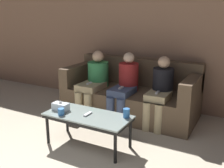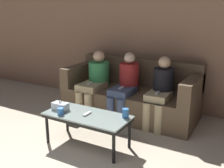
{
  "view_description": "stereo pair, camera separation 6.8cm",
  "coord_description": "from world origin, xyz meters",
  "px_view_note": "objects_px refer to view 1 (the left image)",
  "views": [
    {
      "loc": [
        1.74,
        -0.84,
        1.71
      ],
      "look_at": [
        0.0,
        2.38,
        0.69
      ],
      "focal_mm": 42.0,
      "sensor_mm": 36.0,
      "label": 1
    },
    {
      "loc": [
        1.8,
        -0.8,
        1.71
      ],
      "look_at": [
        0.0,
        2.38,
        0.69
      ],
      "focal_mm": 42.0,
      "sensor_mm": 36.0,
      "label": 2
    }
  ],
  "objects_px": {
    "seated_person_left_end": "(95,80)",
    "seated_person_mid_right": "(160,89)",
    "tissue_box": "(61,107)",
    "game_remote": "(88,114)",
    "seated_person_mid_left": "(125,84)",
    "cup_near_left": "(126,113)",
    "coffee_table": "(88,118)",
    "cup_near_right": "(61,112)",
    "couch": "(131,95)"
  },
  "relations": [
    {
      "from": "seated_person_left_end",
      "to": "seated_person_mid_right",
      "type": "height_order",
      "value": "seated_person_left_end"
    },
    {
      "from": "tissue_box",
      "to": "seated_person_mid_right",
      "type": "distance_m",
      "value": 1.51
    },
    {
      "from": "game_remote",
      "to": "seated_person_mid_left",
      "type": "bearing_deg",
      "value": 89.14
    },
    {
      "from": "cup_near_left",
      "to": "tissue_box",
      "type": "distance_m",
      "value": 0.9
    },
    {
      "from": "tissue_box",
      "to": "game_remote",
      "type": "bearing_deg",
      "value": 5.36
    },
    {
      "from": "coffee_table",
      "to": "seated_person_mid_left",
      "type": "xyz_separation_m",
      "value": [
        0.02,
        1.07,
        0.19
      ]
    },
    {
      "from": "cup_near_right",
      "to": "game_remote",
      "type": "height_order",
      "value": "cup_near_right"
    },
    {
      "from": "game_remote",
      "to": "seated_person_mid_right",
      "type": "bearing_deg",
      "value": 60.97
    },
    {
      "from": "cup_near_right",
      "to": "seated_person_mid_right",
      "type": "bearing_deg",
      "value": 54.23
    },
    {
      "from": "cup_near_left",
      "to": "cup_near_right",
      "type": "distance_m",
      "value": 0.83
    },
    {
      "from": "cup_near_right",
      "to": "seated_person_mid_left",
      "type": "distance_m",
      "value": 1.27
    },
    {
      "from": "cup_near_right",
      "to": "tissue_box",
      "type": "xyz_separation_m",
      "value": [
        -0.11,
        0.13,
        0.01
      ]
    },
    {
      "from": "coffee_table",
      "to": "cup_near_left",
      "type": "height_order",
      "value": "cup_near_left"
    },
    {
      "from": "seated_person_mid_left",
      "to": "seated_person_mid_right",
      "type": "distance_m",
      "value": 0.58
    },
    {
      "from": "game_remote",
      "to": "tissue_box",
      "type": "bearing_deg",
      "value": -174.64
    },
    {
      "from": "seated_person_left_end",
      "to": "seated_person_mid_right",
      "type": "relative_size",
      "value": 1.0
    },
    {
      "from": "seated_person_mid_left",
      "to": "coffee_table",
      "type": "bearing_deg",
      "value": -90.86
    },
    {
      "from": "couch",
      "to": "seated_person_mid_left",
      "type": "distance_m",
      "value": 0.34
    },
    {
      "from": "coffee_table",
      "to": "couch",
      "type": "bearing_deg",
      "value": 89.3
    },
    {
      "from": "couch",
      "to": "coffee_table",
      "type": "xyz_separation_m",
      "value": [
        -0.02,
        -1.31,
        0.06
      ]
    },
    {
      "from": "couch",
      "to": "coffee_table",
      "type": "relative_size",
      "value": 1.98
    },
    {
      "from": "couch",
      "to": "cup_near_right",
      "type": "height_order",
      "value": "couch"
    },
    {
      "from": "coffee_table",
      "to": "game_remote",
      "type": "xyz_separation_m",
      "value": [
        0.0,
        0.0,
        0.05
      ]
    },
    {
      "from": "tissue_box",
      "to": "game_remote",
      "type": "distance_m",
      "value": 0.41
    },
    {
      "from": "couch",
      "to": "cup_near_right",
      "type": "xyz_separation_m",
      "value": [
        -0.31,
        -1.47,
        0.14
      ]
    },
    {
      "from": "seated_person_mid_right",
      "to": "game_remote",
      "type": "bearing_deg",
      "value": -119.03
    },
    {
      "from": "seated_person_left_end",
      "to": "seated_person_mid_right",
      "type": "xyz_separation_m",
      "value": [
        1.17,
        0.01,
        -0.01
      ]
    },
    {
      "from": "cup_near_right",
      "to": "tissue_box",
      "type": "bearing_deg",
      "value": 131.22
    },
    {
      "from": "cup_near_left",
      "to": "tissue_box",
      "type": "relative_size",
      "value": 0.53
    },
    {
      "from": "seated_person_mid_left",
      "to": "seated_person_mid_right",
      "type": "height_order",
      "value": "seated_person_mid_left"
    },
    {
      "from": "coffee_table",
      "to": "cup_near_right",
      "type": "bearing_deg",
      "value": -151.09
    },
    {
      "from": "tissue_box",
      "to": "cup_near_right",
      "type": "bearing_deg",
      "value": -48.78
    },
    {
      "from": "coffee_table",
      "to": "cup_near_left",
      "type": "relative_size",
      "value": 9.64
    },
    {
      "from": "couch",
      "to": "seated_person_mid_right",
      "type": "distance_m",
      "value": 0.67
    },
    {
      "from": "cup_near_right",
      "to": "seated_person_mid_right",
      "type": "distance_m",
      "value": 1.54
    },
    {
      "from": "game_remote",
      "to": "coffee_table",
      "type": "bearing_deg",
      "value": 180.0
    },
    {
      "from": "cup_near_left",
      "to": "seated_person_left_end",
      "type": "distance_m",
      "value": 1.39
    },
    {
      "from": "coffee_table",
      "to": "cup_near_right",
      "type": "relative_size",
      "value": 13.03
    },
    {
      "from": "cup_near_left",
      "to": "coffee_table",
      "type": "bearing_deg",
      "value": -161.41
    },
    {
      "from": "cup_near_right",
      "to": "seated_person_mid_left",
      "type": "height_order",
      "value": "seated_person_mid_left"
    },
    {
      "from": "couch",
      "to": "cup_near_right",
      "type": "relative_size",
      "value": 25.83
    },
    {
      "from": "couch",
      "to": "tissue_box",
      "type": "distance_m",
      "value": 1.42
    },
    {
      "from": "tissue_box",
      "to": "seated_person_mid_left",
      "type": "bearing_deg",
      "value": 69.03
    },
    {
      "from": "cup_near_right",
      "to": "couch",
      "type": "bearing_deg",
      "value": 77.97
    },
    {
      "from": "cup_near_right",
      "to": "seated_person_left_end",
      "type": "relative_size",
      "value": 0.08
    },
    {
      "from": "coffee_table",
      "to": "seated_person_left_end",
      "type": "bearing_deg",
      "value": 117.86
    },
    {
      "from": "seated_person_left_end",
      "to": "cup_near_left",
      "type": "bearing_deg",
      "value": -41.4
    },
    {
      "from": "tissue_box",
      "to": "seated_person_mid_right",
      "type": "relative_size",
      "value": 0.21
    },
    {
      "from": "game_remote",
      "to": "couch",
      "type": "bearing_deg",
      "value": 89.3
    },
    {
      "from": "couch",
      "to": "coffee_table",
      "type": "height_order",
      "value": "couch"
    }
  ]
}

